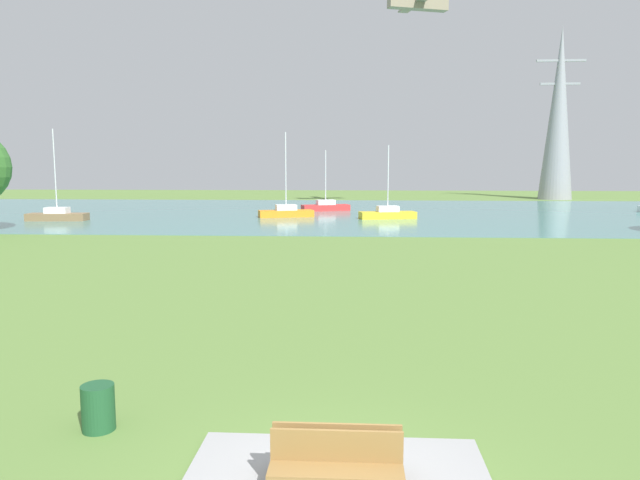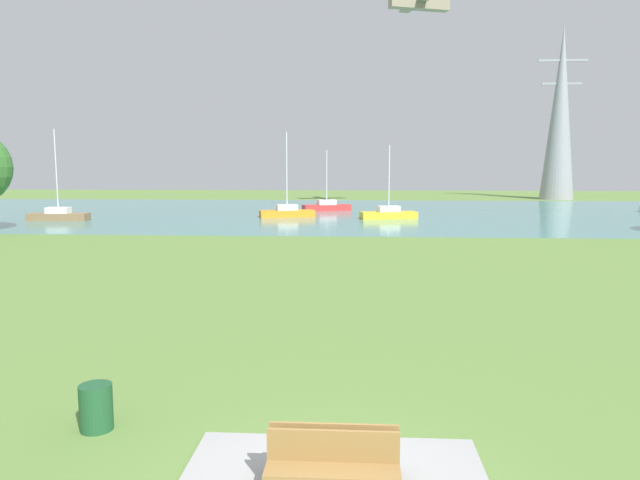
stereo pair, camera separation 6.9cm
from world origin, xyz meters
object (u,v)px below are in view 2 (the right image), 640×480
object	(u,v)px
bench_facing_water	(334,453)
bench_facing_inland	(332,473)
light_aircraft	(419,3)
litter_bin	(96,407)
sailboat_red	(327,206)
sailboat_brown	(59,215)
electricity_pylon	(560,113)
sailboat_orange	(287,212)
sailboat_yellow	(389,214)

from	to	relation	value
bench_facing_water	bench_facing_inland	world-z (taller)	same
bench_facing_water	light_aircraft	xyz separation A→B (m)	(6.48, 56.07, 20.69)
litter_bin	light_aircraft	world-z (taller)	light_aircraft
sailboat_red	sailboat_brown	distance (m)	24.82
bench_facing_water	sailboat_brown	bearing A→B (deg)	121.80
bench_facing_water	litter_bin	xyz separation A→B (m)	(-4.16, 1.52, -0.07)
bench_facing_water	electricity_pylon	distance (m)	79.71
electricity_pylon	light_aircraft	distance (m)	29.15
bench_facing_inland	electricity_pylon	bearing A→B (deg)	69.96
bench_facing_water	electricity_pylon	size ratio (longest dim) A/B	0.08
sailboat_orange	sailboat_brown	bearing A→B (deg)	-166.29
litter_bin	sailboat_brown	bearing A→B (deg)	118.15
electricity_pylon	bench_facing_inland	bearing A→B (deg)	-110.04
bench_facing_inland	bench_facing_water	bearing A→B (deg)	90.00
bench_facing_inland	light_aircraft	xyz separation A→B (m)	(6.48, 56.61, 20.69)
sailboat_yellow	electricity_pylon	distance (m)	41.08
litter_bin	sailboat_orange	distance (m)	42.46
sailboat_orange	bench_facing_water	bearing A→B (deg)	-82.34
sailboat_yellow	sailboat_red	bearing A→B (deg)	123.48
bench_facing_inland	sailboat_red	bearing A→B (deg)	93.06
sailboat_orange	electricity_pylon	size ratio (longest dim) A/B	0.32
sailboat_red	sailboat_brown	bearing A→B (deg)	-150.76
sailboat_red	light_aircraft	world-z (taller)	light_aircraft
litter_bin	sailboat_orange	xyz separation A→B (m)	(-1.74, 42.42, 0.07)
sailboat_brown	sailboat_yellow	xyz separation A→B (m)	(27.43, 3.39, -0.02)
litter_bin	electricity_pylon	bearing A→B (deg)	66.62
light_aircraft	bench_facing_inland	bearing A→B (deg)	-96.53
light_aircraft	sailboat_yellow	bearing A→B (deg)	-104.76
sailboat_red	bench_facing_inland	bearing A→B (deg)	-86.94
bench_facing_inland	electricity_pylon	world-z (taller)	electricity_pylon
litter_bin	electricity_pylon	distance (m)	79.85
sailboat_orange	sailboat_red	size ratio (longest dim) A/B	1.23
sailboat_orange	sailboat_red	distance (m)	8.22
bench_facing_water	litter_bin	bearing A→B (deg)	159.96
bench_facing_water	sailboat_brown	world-z (taller)	sailboat_brown
litter_bin	sailboat_orange	world-z (taller)	sailboat_orange
bench_facing_inland	sailboat_red	xyz separation A→B (m)	(-2.78, 52.08, -0.02)
sailboat_yellow	electricity_pylon	world-z (taller)	electricity_pylon
sailboat_orange	sailboat_brown	distance (m)	19.08
sailboat_brown	bench_facing_water	bearing A→B (deg)	-58.20
sailboat_yellow	bench_facing_water	bearing A→B (deg)	-93.99
litter_bin	sailboat_yellow	bearing A→B (deg)	80.18
sailboat_orange	sailboat_brown	size ratio (longest dim) A/B	0.99
sailboat_yellow	light_aircraft	distance (m)	24.83
light_aircraft	sailboat_orange	bearing A→B (deg)	-135.60
bench_facing_water	sailboat_yellow	world-z (taller)	sailboat_yellow
bench_facing_inland	sailboat_brown	world-z (taller)	sailboat_brown
bench_facing_inland	sailboat_orange	distance (m)	44.87
sailboat_orange	electricity_pylon	world-z (taller)	electricity_pylon
sailboat_red	sailboat_yellow	distance (m)	10.46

